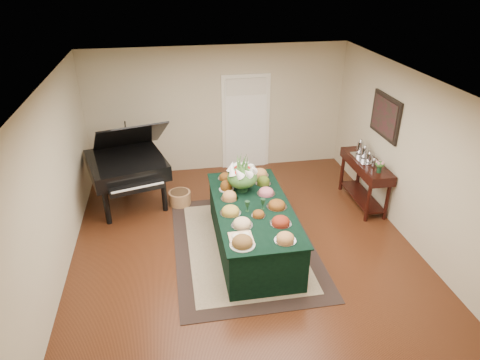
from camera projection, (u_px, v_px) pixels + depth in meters
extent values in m
plane|color=black|center=(243.00, 244.00, 7.12)|extent=(6.00, 6.00, 0.00)
cube|color=black|center=(244.00, 245.00, 7.09)|extent=(2.27, 3.17, 0.01)
cube|color=#C3B492|center=(244.00, 244.00, 7.09)|extent=(1.81, 2.72, 0.01)
cube|color=white|center=(246.00, 122.00, 9.33)|extent=(1.05, 0.04, 2.10)
cube|color=white|center=(246.00, 125.00, 9.33)|extent=(0.90, 0.06, 2.00)
cube|color=black|center=(252.00, 227.00, 6.87)|extent=(1.12, 2.43, 0.78)
cube|color=black|center=(253.00, 206.00, 6.68)|extent=(1.18, 2.49, 0.02)
cylinder|color=silver|center=(277.00, 207.00, 6.64)|extent=(0.32, 0.32, 0.01)
ellipsoid|color=brown|center=(277.00, 204.00, 6.62)|extent=(0.26, 0.26, 0.08)
cylinder|color=silver|center=(229.00, 199.00, 6.87)|extent=(0.28, 0.28, 0.01)
ellipsoid|color=#CA8848|center=(229.00, 196.00, 6.84)|extent=(0.23, 0.23, 0.10)
cylinder|color=silver|center=(285.00, 240.00, 5.85)|extent=(0.30, 0.30, 0.01)
ellipsoid|color=#CA8848|center=(285.00, 237.00, 5.83)|extent=(0.25, 0.25, 0.09)
cylinder|color=silver|center=(260.00, 175.00, 7.61)|extent=(0.31, 0.31, 0.01)
ellipsoid|color=#CA8848|center=(260.00, 173.00, 7.58)|extent=(0.25, 0.25, 0.09)
cylinder|color=silver|center=(281.00, 223.00, 6.22)|extent=(0.32, 0.32, 0.01)
ellipsoid|color=maroon|center=(281.00, 221.00, 6.20)|extent=(0.26, 0.26, 0.08)
cylinder|color=beige|center=(226.00, 189.00, 7.14)|extent=(0.25, 0.25, 0.01)
ellipsoid|color=brown|center=(226.00, 186.00, 7.11)|extent=(0.20, 0.20, 0.12)
cylinder|color=silver|center=(258.00, 216.00, 6.41)|extent=(0.22, 0.22, 0.01)
ellipsoid|color=brown|center=(258.00, 213.00, 6.40)|extent=(0.18, 0.18, 0.06)
cylinder|color=silver|center=(231.00, 213.00, 6.49)|extent=(0.33, 0.33, 0.01)
ellipsoid|color=#B39034|center=(230.00, 210.00, 6.47)|extent=(0.27, 0.27, 0.08)
cylinder|color=silver|center=(242.00, 178.00, 7.52)|extent=(0.29, 0.29, 0.01)
ellipsoid|color=brown|center=(242.00, 176.00, 7.50)|extent=(0.24, 0.24, 0.07)
cylinder|color=silver|center=(225.00, 178.00, 7.49)|extent=(0.26, 0.26, 0.01)
ellipsoid|color=brown|center=(225.00, 176.00, 7.48)|extent=(0.21, 0.21, 0.07)
cylinder|color=silver|center=(266.00, 194.00, 7.01)|extent=(0.30, 0.30, 0.01)
ellipsoid|color=#D46A76|center=(266.00, 191.00, 6.99)|extent=(0.25, 0.25, 0.07)
cylinder|color=beige|center=(242.00, 245.00, 5.76)|extent=(0.35, 0.35, 0.01)
ellipsoid|color=brown|center=(242.00, 241.00, 5.73)|extent=(0.29, 0.29, 0.10)
cylinder|color=silver|center=(242.00, 225.00, 6.18)|extent=(0.32, 0.32, 0.01)
ellipsoid|color=beige|center=(242.00, 222.00, 6.16)|extent=(0.26, 0.26, 0.08)
cylinder|color=silver|center=(263.00, 184.00, 7.32)|extent=(0.27, 0.27, 0.01)
ellipsoid|color=#4E6319|center=(263.00, 181.00, 7.29)|extent=(0.22, 0.22, 0.10)
cube|color=tan|center=(241.00, 238.00, 5.88)|extent=(0.33, 0.33, 0.02)
ellipsoid|color=#F0EBCA|center=(236.00, 234.00, 5.89)|extent=(0.14, 0.14, 0.08)
ellipsoid|color=#F0EBCA|center=(246.00, 233.00, 5.93)|extent=(0.12, 0.12, 0.07)
cube|color=gold|center=(246.00, 239.00, 5.81)|extent=(0.11, 0.10, 0.05)
cylinder|color=#14321C|center=(242.00, 185.00, 7.08)|extent=(0.19, 0.19, 0.19)
ellipsoid|color=#315E25|center=(242.00, 178.00, 7.01)|extent=(0.50, 0.50, 0.32)
cylinder|color=black|center=(107.00, 207.00, 7.53)|extent=(0.10, 0.10, 0.66)
cylinder|color=black|center=(164.00, 195.00, 7.92)|extent=(0.10, 0.10, 0.66)
cylinder|color=black|center=(123.00, 174.00, 8.68)|extent=(0.10, 0.10, 0.66)
cube|color=black|center=(126.00, 165.00, 7.96)|extent=(1.65, 1.72, 0.28)
cube|color=black|center=(137.00, 188.00, 7.36)|extent=(0.97, 0.46, 0.10)
cube|color=black|center=(130.00, 136.00, 7.91)|extent=(1.50, 1.33, 0.73)
cylinder|color=#93623B|center=(180.00, 198.00, 8.22)|extent=(0.42, 0.42, 0.26)
cylinder|color=black|center=(368.00, 204.00, 7.59)|extent=(0.07, 0.07, 0.72)
cylinder|color=black|center=(387.00, 202.00, 7.64)|extent=(0.07, 0.07, 0.72)
cylinder|color=black|center=(342.00, 174.00, 8.64)|extent=(0.07, 0.07, 0.72)
cylinder|color=black|center=(359.00, 172.00, 8.70)|extent=(0.07, 0.07, 0.72)
cube|color=black|center=(366.00, 165.00, 7.93)|extent=(0.45, 1.43, 0.18)
cube|color=black|center=(362.00, 196.00, 8.24)|extent=(0.38, 1.26, 0.03)
cube|color=silver|center=(364.00, 158.00, 7.99)|extent=(0.34, 0.58, 0.02)
cylinder|color=#14321C|center=(379.00, 169.00, 7.45)|extent=(0.08, 0.08, 0.12)
ellipsoid|color=pink|center=(380.00, 164.00, 7.40)|extent=(0.18, 0.18, 0.12)
cube|color=black|center=(386.00, 116.00, 7.54)|extent=(0.04, 0.95, 0.75)
cube|color=#471322|center=(384.00, 117.00, 7.53)|extent=(0.01, 0.82, 0.62)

